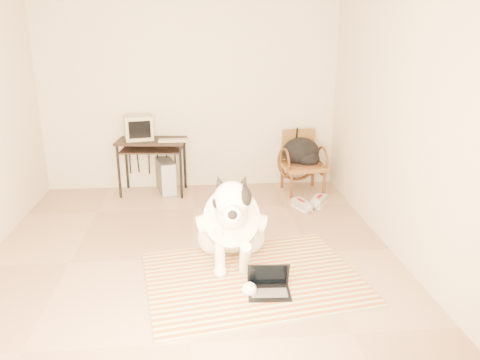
{
  "coord_description": "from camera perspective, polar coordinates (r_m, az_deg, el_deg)",
  "views": [
    {
      "loc": [
        0.08,
        -4.15,
        2.12
      ],
      "look_at": [
        0.46,
        -0.08,
        0.81
      ],
      "focal_mm": 35.0,
      "sensor_mm": 36.0,
      "label": 1
    }
  ],
  "objects": [
    {
      "name": "floor",
      "position": [
        4.66,
        -5.81,
        -9.38
      ],
      "size": [
        4.5,
        4.5,
        0.0
      ],
      "primitive_type": "plane",
      "color": "tan",
      "rests_on": "ground"
    },
    {
      "name": "wall_back",
      "position": [
        6.44,
        -6.1,
        10.83
      ],
      "size": [
        4.5,
        0.0,
        4.5
      ],
      "primitive_type": "plane",
      "rotation": [
        1.57,
        0.0,
        0.0
      ],
      "color": "beige",
      "rests_on": "floor"
    },
    {
      "name": "wall_front",
      "position": [
        2.05,
        -7.26,
        -4.47
      ],
      "size": [
        4.5,
        0.0,
        4.5
      ],
      "primitive_type": "plane",
      "rotation": [
        -1.57,
        0.0,
        0.0
      ],
      "color": "beige",
      "rests_on": "floor"
    },
    {
      "name": "wall_right",
      "position": [
        4.63,
        19.39,
        7.21
      ],
      "size": [
        0.0,
        4.5,
        4.5
      ],
      "primitive_type": "plane",
      "rotation": [
        1.57,
        0.0,
        -1.57
      ],
      "color": "beige",
      "rests_on": "floor"
    },
    {
      "name": "rug",
      "position": [
        4.27,
        1.57,
        -11.84
      ],
      "size": [
        2.06,
        1.71,
        0.02
      ],
      "color": "#CB4E1C",
      "rests_on": "floor"
    },
    {
      "name": "dog",
      "position": [
        4.37,
        -1.04,
        -5.43
      ],
      "size": [
        0.66,
        1.39,
        1.0
      ],
      "color": "white",
      "rests_on": "rug"
    },
    {
      "name": "laptop",
      "position": [
        4.02,
        3.52,
        -12.73
      ],
      "size": [
        0.37,
        0.27,
        0.25
      ],
      "color": "black",
      "rests_on": "rug"
    },
    {
      "name": "computer_desk",
      "position": [
        6.31,
        -10.73,
        3.89
      ],
      "size": [
        0.94,
        0.58,
        0.74
      ],
      "color": "black",
      "rests_on": "floor"
    },
    {
      "name": "crt_monitor",
      "position": [
        6.35,
        -12.27,
        6.3
      ],
      "size": [
        0.41,
        0.4,
        0.32
      ],
      "color": "tan",
      "rests_on": "computer_desk"
    },
    {
      "name": "desk_keyboard",
      "position": [
        6.16,
        -8.19,
        4.8
      ],
      "size": [
        0.37,
        0.14,
        0.02
      ],
      "primitive_type": "cube",
      "rotation": [
        0.0,
        0.0,
        -0.0
      ],
      "color": "tan",
      "rests_on": "computer_desk"
    },
    {
      "name": "pc_tower",
      "position": [
        6.46,
        -9.02,
        0.47
      ],
      "size": [
        0.31,
        0.51,
        0.45
      ],
      "color": "#515154",
      "rests_on": "floor"
    },
    {
      "name": "rattan_chair",
      "position": [
        6.42,
        7.56,
        2.22
      ],
      "size": [
        0.59,
        0.58,
        0.82
      ],
      "color": "brown",
      "rests_on": "floor"
    },
    {
      "name": "backpack",
      "position": [
        6.36,
        7.56,
        3.33
      ],
      "size": [
        0.5,
        0.44,
        0.37
      ],
      "color": "black",
      "rests_on": "rattan_chair"
    },
    {
      "name": "sneaker_left",
      "position": [
        5.87,
        7.55,
        -3.06
      ],
      "size": [
        0.23,
        0.33,
        0.11
      ],
      "color": "silver",
      "rests_on": "floor"
    },
    {
      "name": "sneaker_right",
      "position": [
        6.02,
        9.6,
        -2.59
      ],
      "size": [
        0.28,
        0.34,
        0.11
      ],
      "color": "silver",
      "rests_on": "floor"
    }
  ]
}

